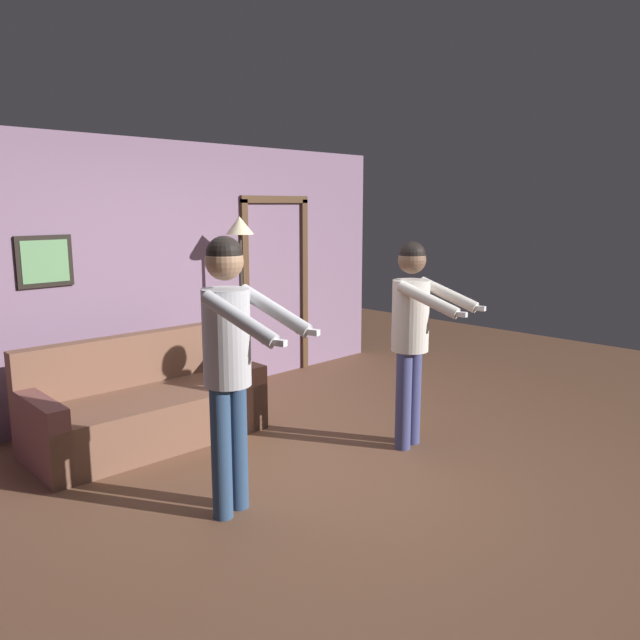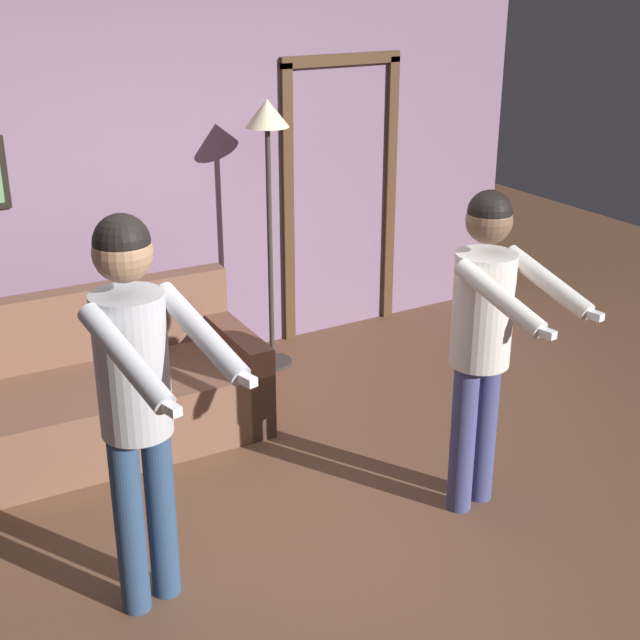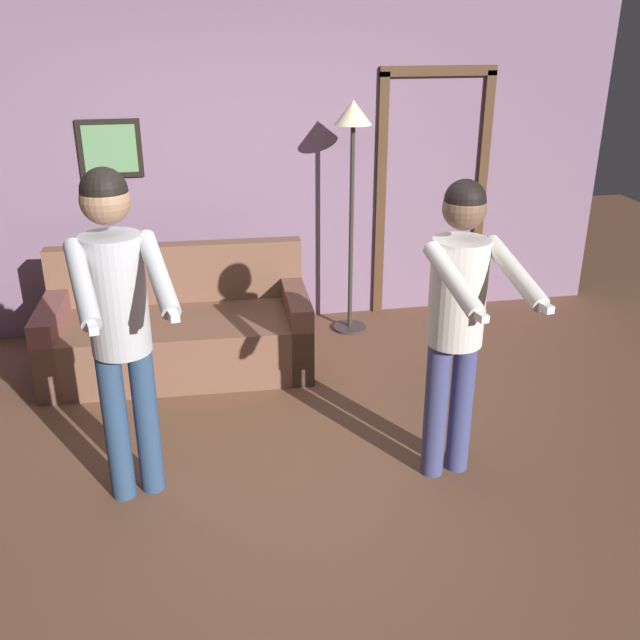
% 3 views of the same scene
% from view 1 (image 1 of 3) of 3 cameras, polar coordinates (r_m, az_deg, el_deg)
% --- Properties ---
extents(ground_plane, '(12.00, 12.00, 0.00)m').
position_cam_1_polar(ground_plane, '(4.82, -1.15, -13.77)').
color(ground_plane, brown).
extents(back_wall_assembly, '(6.40, 0.10, 2.60)m').
position_cam_1_polar(back_wall_assembly, '(6.29, -15.75, 3.89)').
color(back_wall_assembly, slate).
rests_on(back_wall_assembly, ground_plane).
extents(couch, '(1.93, 0.93, 0.87)m').
position_cam_1_polar(couch, '(5.52, -15.74, -7.88)').
color(couch, brown).
rests_on(couch, ground_plane).
extents(torchiere_lamp, '(0.29, 0.29, 1.87)m').
position_cam_1_polar(torchiere_lamp, '(6.43, -7.31, 6.11)').
color(torchiere_lamp, '#332D28').
rests_on(torchiere_lamp, ground_plane).
extents(person_standing_left, '(0.54, 0.75, 1.80)m').
position_cam_1_polar(person_standing_left, '(3.92, -8.29, -2.56)').
color(person_standing_left, navy).
rests_on(person_standing_left, ground_plane).
extents(person_standing_right, '(0.49, 0.72, 1.70)m').
position_cam_1_polar(person_standing_right, '(5.07, 8.45, -0.44)').
color(person_standing_right, '#404476').
rests_on(person_standing_right, ground_plane).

